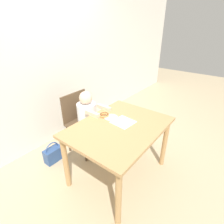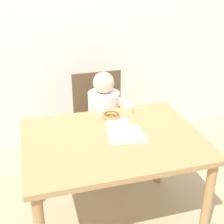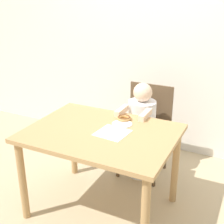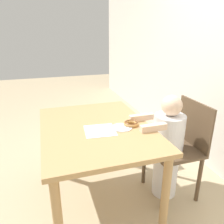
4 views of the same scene
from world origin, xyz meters
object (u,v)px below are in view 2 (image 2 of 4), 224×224
(child_figure, at_px, (104,126))
(handbag, at_px, (50,155))
(chair, at_px, (101,120))
(donut, at_px, (111,115))

(child_figure, height_order, handbag, child_figure)
(child_figure, bearing_deg, chair, 90.00)
(chair, xyz_separation_m, donut, (-0.03, -0.46, 0.27))
(chair, bearing_deg, handbag, 164.60)
(child_figure, bearing_deg, donut, -95.28)
(chair, xyz_separation_m, handbag, (-0.47, 0.13, -0.37))
(donut, distance_m, handbag, 0.98)
(handbag, bearing_deg, donut, -53.57)
(chair, relative_size, handbag, 2.89)
(handbag, bearing_deg, chair, -15.40)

